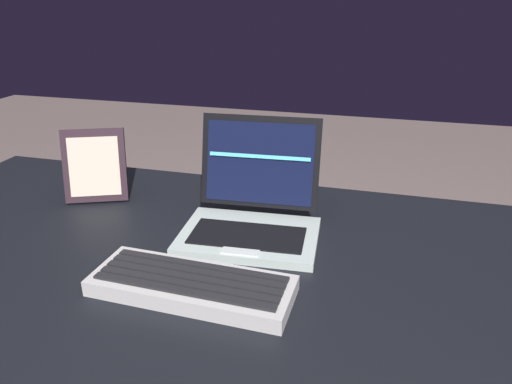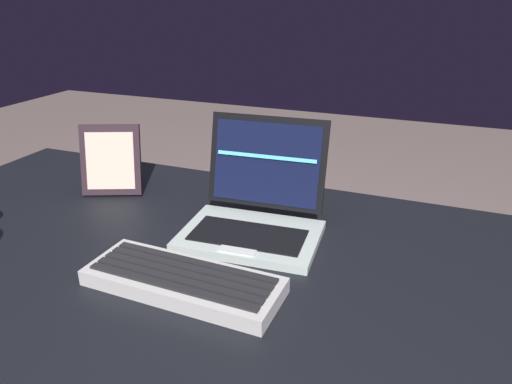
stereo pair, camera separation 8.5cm
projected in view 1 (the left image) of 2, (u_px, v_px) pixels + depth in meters
desk at (202, 304)px, 0.91m from camera, size 1.45×0.75×0.71m
laptop_front at (252, 212)px, 0.92m from camera, size 0.28×0.25×0.21m
external_keyboard at (192, 285)px, 0.75m from camera, size 0.33×0.13×0.03m
photo_frame at (95, 166)px, 1.06m from camera, size 0.15×0.10×0.16m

